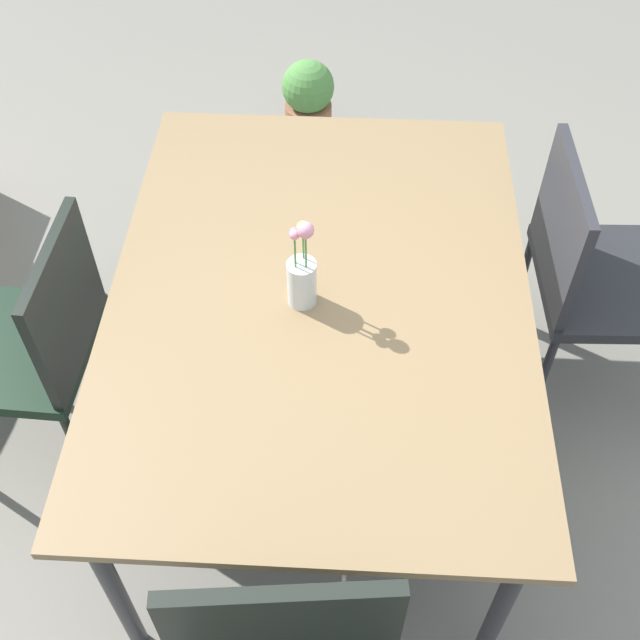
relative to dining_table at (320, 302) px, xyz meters
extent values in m
plane|color=gray|center=(-0.04, -0.03, -0.71)|extent=(12.00, 12.00, 0.00)
cube|color=#8C704C|center=(0.00, 0.00, 0.04)|extent=(1.54, 1.12, 0.03)
cube|color=#333338|center=(0.00, 0.00, 0.01)|extent=(1.51, 1.09, 0.02)
cylinder|color=#333338|center=(-0.69, -0.48, -0.34)|extent=(0.05, 0.05, 0.73)
cylinder|color=#333338|center=(0.69, -0.48, -0.34)|extent=(0.05, 0.05, 0.73)
cylinder|color=#333338|center=(-0.69, 0.48, -0.34)|extent=(0.05, 0.05, 0.73)
cylinder|color=#333338|center=(0.69, 0.48, -0.34)|extent=(0.05, 0.05, 0.73)
cube|color=#28292D|center=(0.35, -0.92, -0.23)|extent=(0.50, 0.50, 0.04)
cube|color=#2D2D33|center=(0.34, -0.70, -0.01)|extent=(0.46, 0.05, 0.42)
cylinder|color=#2D2D33|center=(0.56, -0.69, -0.48)|extent=(0.03, 0.03, 0.46)
cylinder|color=#2D2D33|center=(0.12, -0.71, -0.48)|extent=(0.03, 0.03, 0.46)
cube|color=black|center=(0.00, 0.92, -0.27)|extent=(0.48, 0.48, 0.04)
cube|color=black|center=(-0.01, 0.71, -0.05)|extent=(0.43, 0.05, 0.42)
cylinder|color=black|center=(-0.21, 0.72, -0.49)|extent=(0.03, 0.03, 0.43)
cylinder|color=black|center=(0.20, 0.71, -0.49)|extent=(0.03, 0.03, 0.43)
cylinder|color=silver|center=(-0.04, 0.04, 0.12)|extent=(0.08, 0.08, 0.14)
cylinder|color=#569347|center=(-0.05, 0.06, 0.22)|extent=(0.00, 0.01, 0.15)
sphere|color=pink|center=(-0.05, 0.06, 0.30)|extent=(0.03, 0.03, 0.03)
cylinder|color=#569347|center=(-0.02, 0.04, 0.22)|extent=(0.00, 0.01, 0.14)
sphere|color=#EFCC4C|center=(-0.02, 0.04, 0.29)|extent=(0.03, 0.03, 0.03)
cylinder|color=#569347|center=(-0.04, 0.06, 0.22)|extent=(0.01, 0.01, 0.14)
sphere|color=pink|center=(-0.04, 0.06, 0.29)|extent=(0.03, 0.03, 0.03)
cylinder|color=#569347|center=(-0.05, 0.03, 0.23)|extent=(0.00, 0.01, 0.16)
sphere|color=pink|center=(-0.05, 0.03, 0.31)|extent=(0.04, 0.04, 0.04)
cylinder|color=#9E6047|center=(1.64, 0.14, -0.61)|extent=(0.21, 0.21, 0.20)
sphere|color=#569347|center=(1.64, 0.14, -0.41)|extent=(0.24, 0.24, 0.24)
camera|label=1|loc=(-1.42, -0.07, 1.61)|focal=44.54mm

